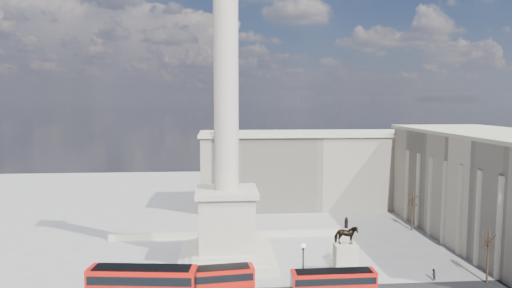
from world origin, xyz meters
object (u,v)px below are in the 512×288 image
object	(u,v)px
equestrian_statue	(346,255)
red_bus_b	(209,285)
red_bus_c	(334,286)
pedestrian_standing	(433,274)
red_bus_a	(143,287)
victorian_lamp	(303,265)
pedestrian_crossing	(344,278)
pedestrian_walking	(373,277)
nelsons_column	(227,175)

from	to	relation	value
equestrian_statue	red_bus_b	bearing A→B (deg)	-157.86
red_bus_c	pedestrian_standing	xyz separation A→B (m)	(14.94, 5.85, -1.33)
red_bus_a	victorian_lamp	size ratio (longest dim) A/B	1.91
red_bus_c	equestrian_statue	bearing A→B (deg)	65.94
red_bus_c	victorian_lamp	world-z (taller)	victorian_lamp
pedestrian_standing	pedestrian_crossing	size ratio (longest dim) A/B	0.88
red_bus_a	red_bus_c	size ratio (longest dim) A/B	1.26
red_bus_b	pedestrian_standing	bearing A→B (deg)	2.57
red_bus_a	equestrian_statue	bearing A→B (deg)	24.75
red_bus_a	pedestrian_walking	distance (m)	29.33
red_bus_c	pedestrian_walking	distance (m)	8.90
pedestrian_walking	equestrian_statue	bearing A→B (deg)	148.70
nelsons_column	pedestrian_standing	world-z (taller)	nelsons_column
equestrian_statue	pedestrian_walking	bearing A→B (deg)	-46.19
nelsons_column	pedestrian_standing	bearing A→B (deg)	-19.84
red_bus_a	equestrian_statue	xyz separation A→B (m)	(25.88, 8.40, 0.18)
equestrian_statue	red_bus_a	bearing A→B (deg)	-162.02
victorian_lamp	pedestrian_standing	world-z (taller)	victorian_lamp
nelsons_column	red_bus_a	distance (m)	20.92
victorian_lamp	equestrian_statue	size ratio (longest dim) A/B	0.81
red_bus_c	equestrian_statue	size ratio (longest dim) A/B	1.23
red_bus_b	red_bus_c	world-z (taller)	red_bus_b
nelsons_column	red_bus_b	bearing A→B (deg)	-99.23
red_bus_c	victorian_lamp	size ratio (longest dim) A/B	1.52
red_bus_a	red_bus_b	distance (m)	7.49
nelsons_column	victorian_lamp	xyz separation A→B (m)	(9.06, -13.15, -9.06)
red_bus_c	pedestrian_crossing	distance (m)	5.95
victorian_lamp	red_bus_c	bearing A→B (deg)	-37.98
pedestrian_standing	nelsons_column	bearing A→B (deg)	-54.62
red_bus_a	pedestrian_standing	world-z (taller)	red_bus_a
nelsons_column	pedestrian_standing	size ratio (longest dim) A/B	31.86
equestrian_statue	red_bus_c	bearing A→B (deg)	-113.71
victorian_lamp	pedestrian_standing	size ratio (longest dim) A/B	4.19
red_bus_b	pedestrian_walking	xyz separation A→B (m)	(21.35, 4.49, -1.47)
victorian_lamp	pedestrian_standing	distance (m)	18.72
pedestrian_walking	red_bus_c	bearing A→B (deg)	-124.85
equestrian_statue	pedestrian_crossing	distance (m)	4.17
pedestrian_walking	nelsons_column	bearing A→B (deg)	167.17
red_bus_a	victorian_lamp	distance (m)	19.00
pedestrian_standing	red_bus_b	bearing A→B (deg)	-25.84
equestrian_statue	pedestrian_standing	size ratio (longest dim) A/B	5.16
red_bus_a	pedestrian_standing	size ratio (longest dim) A/B	8.01
red_bus_c	pedestrian_walking	world-z (taller)	red_bus_c
victorian_lamp	equestrian_statue	xyz separation A→B (m)	(7.05, 6.19, -1.07)
red_bus_a	pedestrian_standing	bearing A→B (deg)	15.28
nelsons_column	pedestrian_crossing	xyz separation A→B (m)	(14.89, -10.47, -12.03)
red_bus_b	red_bus_a	bearing A→B (deg)	-179.52
pedestrian_crossing	victorian_lamp	bearing A→B (deg)	65.46
red_bus_c	nelsons_column	bearing A→B (deg)	127.73
nelsons_column	red_bus_c	size ratio (longest dim) A/B	5.02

